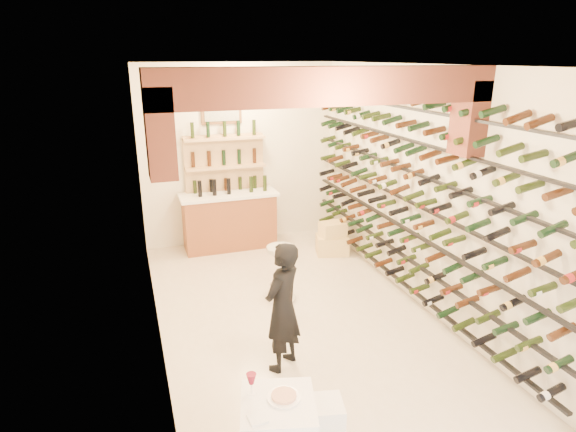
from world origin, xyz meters
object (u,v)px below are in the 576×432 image
object	(u,v)px
back_counter	(230,219)
chrome_barstool	(281,269)
person	(282,307)
tasting_table	(278,417)
wine_rack	(404,193)
crate_lower	(332,245)
white_stool	(325,421)

from	to	relation	value
back_counter	chrome_barstool	world-z (taller)	back_counter
person	chrome_barstool	world-z (taller)	person
back_counter	tasting_table	xyz separation A→B (m)	(-0.73, -5.14, 0.13)
person	chrome_barstool	xyz separation A→B (m)	(0.46, 1.48, -0.27)
wine_rack	crate_lower	xyz separation A→B (m)	(-0.21, 1.78, -1.38)
tasting_table	crate_lower	bearing A→B (deg)	76.15
person	chrome_barstool	bearing A→B (deg)	-146.18
person	wine_rack	bearing A→B (deg)	167.27
white_stool	crate_lower	xyz separation A→B (m)	(1.81, 3.94, -0.03)
wine_rack	person	size ratio (longest dim) A/B	3.88
wine_rack	chrome_barstool	bearing A→B (deg)	163.32
back_counter	white_stool	xyz separation A→B (m)	(-0.19, -4.81, -0.33)
tasting_table	chrome_barstool	xyz separation A→B (m)	(0.99, 2.97, -0.20)
chrome_barstool	white_stool	bearing A→B (deg)	-99.58
tasting_table	person	bearing A→B (deg)	85.50
wine_rack	crate_lower	size ratio (longest dim) A/B	10.42
chrome_barstool	back_counter	bearing A→B (deg)	96.62
wine_rack	tasting_table	bearing A→B (deg)	-135.82
chrome_barstool	crate_lower	bearing A→B (deg)	43.65
back_counter	chrome_barstool	xyz separation A→B (m)	(0.25, -2.18, -0.07)
wine_rack	crate_lower	distance (m)	2.26
person	white_stool	bearing A→B (deg)	51.78
white_stool	person	world-z (taller)	person
tasting_table	chrome_barstool	bearing A→B (deg)	86.62
white_stool	crate_lower	world-z (taller)	white_stool
chrome_barstool	crate_lower	distance (m)	1.91
back_counter	white_stool	world-z (taller)	back_counter
crate_lower	back_counter	bearing A→B (deg)	151.74
wine_rack	white_stool	distance (m)	3.25
wine_rack	chrome_barstool	world-z (taller)	wine_rack
back_counter	crate_lower	bearing A→B (deg)	-28.26
back_counter	chrome_barstool	size ratio (longest dim) A/B	2.11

